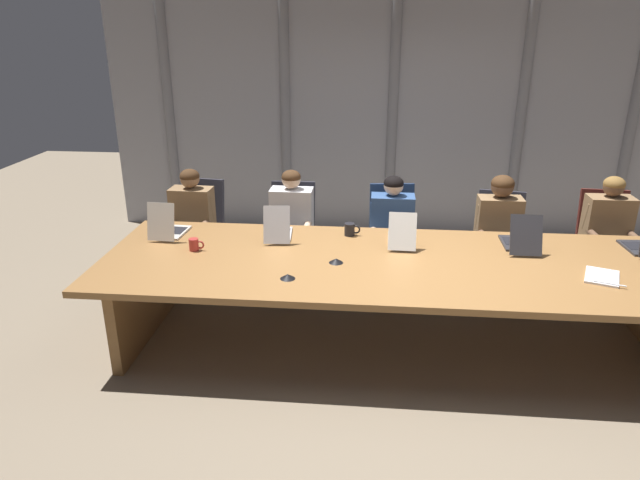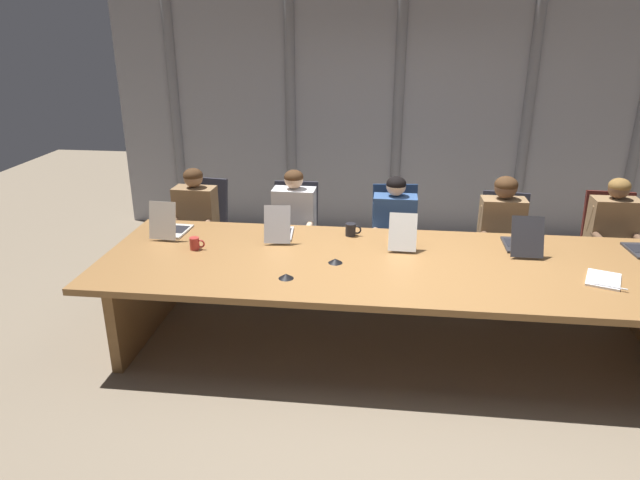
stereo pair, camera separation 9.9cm
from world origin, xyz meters
TOP-DOWN VIEW (x-y plane):
  - ground_plane at (0.00, 0.00)m, footprint 13.50×13.50m
  - conference_table at (0.00, 0.00)m, footprint 4.58×1.48m
  - curtain_backdrop at (0.00, 2.77)m, footprint 6.75×0.17m
  - laptop_left_end at (-1.93, 0.37)m, footprint 0.25×0.42m
  - laptop_left_mid at (-0.99, 0.41)m, footprint 0.25×0.44m
  - laptop_center at (0.04, 0.39)m, footprint 0.23×0.46m
  - laptop_right_mid at (0.98, 0.37)m, footprint 0.25×0.46m
  - office_chair_left_end at (-1.94, 1.19)m, footprint 0.60×0.61m
  - office_chair_left_mid at (-0.99, 1.19)m, footprint 0.60×0.60m
  - office_chair_center at (-0.00, 1.19)m, footprint 0.60×0.60m
  - office_chair_right_mid at (1.00, 1.19)m, footprint 0.60×0.61m
  - office_chair_right_end at (1.97, 1.19)m, footprint 0.60×0.60m
  - person_left_end at (-1.96, 1.03)m, footprint 0.42×0.56m
  - person_left_mid at (-0.98, 1.03)m, footprint 0.41×0.55m
  - person_center at (-0.02, 1.03)m, footprint 0.42×0.55m
  - person_right_mid at (0.96, 1.03)m, footprint 0.41×0.55m
  - person_right_end at (1.94, 1.03)m, footprint 0.41×0.55m
  - coffee_mug_near at (-0.39, 0.53)m, footprint 0.14×0.09m
  - coffee_mug_far at (-1.61, 0.07)m, footprint 0.12×0.08m
  - conference_mic_left_side at (-0.80, -0.39)m, footprint 0.11×0.11m
  - conference_mic_middle at (-0.47, -0.07)m, footprint 0.11×0.11m
  - spiral_notepad at (1.44, -0.17)m, footprint 0.31×0.36m

SIDE VIEW (x-z plane):
  - ground_plane at x=0.00m, z-range 0.00..0.00m
  - office_chair_right_mid at x=1.00m, z-range -0.11..0.81m
  - office_chair_right_end at x=1.97m, z-range -0.12..0.84m
  - office_chair_left_mid at x=-0.99m, z-range -0.12..0.84m
  - office_chair_center at x=0.00m, z-range -0.12..0.84m
  - office_chair_left_end at x=-1.94m, z-range -0.12..0.85m
  - conference_table at x=0.00m, z-range 0.24..0.97m
  - person_center at x=-0.02m, z-range 0.08..1.19m
  - person_left_end at x=-1.96m, z-range 0.08..1.21m
  - person_left_mid at x=-0.98m, z-range 0.08..1.22m
  - person_right_end at x=1.94m, z-range 0.08..1.23m
  - person_right_mid at x=0.96m, z-range 0.09..1.23m
  - spiral_notepad at x=1.44m, z-range 0.73..0.76m
  - conference_mic_left_side at x=-0.80m, z-range 0.73..0.77m
  - conference_mic_middle at x=-0.47m, z-range 0.73..0.77m
  - coffee_mug_far at x=-1.61m, z-range 0.73..0.83m
  - coffee_mug_near at x=-0.39m, z-range 0.73..0.84m
  - laptop_center at x=0.04m, z-range 0.64..0.94m
  - laptop_right_mid at x=0.98m, z-range 0.64..0.95m
  - laptop_left_mid at x=-0.99m, z-range 0.64..0.95m
  - laptop_left_end at x=-1.93m, z-range 0.63..0.96m
  - curtain_backdrop at x=0.00m, z-range 0.00..2.97m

